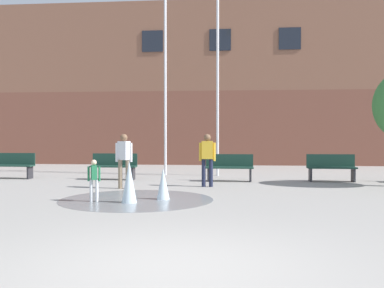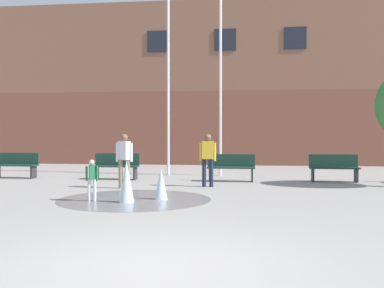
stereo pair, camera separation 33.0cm
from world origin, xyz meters
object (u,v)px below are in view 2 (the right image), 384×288
at_px(adult_near_bench, 124,156).
at_px(flagpole_left, 169,54).
at_px(park_bench_far_left, 16,165).
at_px(child_running, 92,177).
at_px(park_bench_center, 334,167).
at_px(teen_by_trashcan, 208,156).
at_px(park_bench_left_of_flagpoles, 116,166).
at_px(park_bench_under_left_flagpole, 231,167).
at_px(flagpole_right, 221,54).

xyz_separation_m(adult_near_bench, flagpole_left, (0.56, 4.39, 3.76)).
height_order(park_bench_far_left, child_running, child_running).
relative_size(park_bench_center, flagpole_left, 0.18).
bearing_deg(park_bench_far_left, teen_by_trashcan, -14.90).
distance_m(park_bench_far_left, park_bench_center, 11.18).
bearing_deg(adult_near_bench, park_bench_left_of_flagpoles, -37.34).
distance_m(park_bench_center, child_running, 8.33).
bearing_deg(teen_by_trashcan, park_bench_under_left_flagpole, 67.08).
bearing_deg(child_running, park_bench_left_of_flagpoles, 165.66).
height_order(child_running, flagpole_left, flagpole_left).
distance_m(teen_by_trashcan, flagpole_left, 5.58).
relative_size(park_bench_under_left_flagpole, adult_near_bench, 1.01).
bearing_deg(flagpole_right, flagpole_left, 180.00).
bearing_deg(park_bench_left_of_flagpoles, park_bench_far_left, 179.38).
distance_m(park_bench_left_of_flagpoles, flagpole_right, 5.78).
relative_size(park_bench_left_of_flagpoles, adult_near_bench, 1.01).
height_order(park_bench_far_left, adult_near_bench, adult_near_bench).
bearing_deg(adult_near_bench, child_running, 119.73).
height_order(adult_near_bench, flagpole_left, flagpole_left).
height_order(park_bench_far_left, park_bench_left_of_flagpoles, same).
bearing_deg(flagpole_left, teen_by_trashcan, -63.78).
bearing_deg(flagpole_right, child_running, -110.86).
bearing_deg(flagpole_left, park_bench_left_of_flagpoles, -130.27).
xyz_separation_m(park_bench_far_left, park_bench_left_of_flagpoles, (3.75, -0.04, 0.00)).
distance_m(park_bench_under_left_flagpole, teen_by_trashcan, 1.85).
bearing_deg(park_bench_center, adult_near_bench, -157.72).
height_order(park_bench_far_left, park_bench_center, same).
height_order(park_bench_under_left_flagpole, teen_by_trashcan, teen_by_trashcan).
distance_m(child_running, flagpole_right, 8.48).
bearing_deg(flagpole_right, park_bench_under_left_flagpole, -77.47).
distance_m(park_bench_center, adult_near_bench, 6.97).
xyz_separation_m(park_bench_under_left_flagpole, flagpole_left, (-2.47, 2.02, 4.22)).
distance_m(adult_near_bench, flagpole_right, 6.29).
bearing_deg(teen_by_trashcan, flagpole_right, 85.12).
distance_m(child_running, teen_by_trashcan, 4.10).
relative_size(park_bench_far_left, park_bench_under_left_flagpole, 1.00).
bearing_deg(child_running, park_bench_far_left, -162.42).
distance_m(park_bench_left_of_flagpoles, flagpole_left, 4.86).
relative_size(park_bench_left_of_flagpoles, flagpole_left, 0.18).
bearing_deg(park_bench_far_left, adult_near_bench, -28.65).
bearing_deg(park_bench_far_left, flagpole_left, 18.75).
bearing_deg(flagpole_right, park_bench_far_left, -166.18).
distance_m(park_bench_left_of_flagpoles, park_bench_under_left_flagpole, 4.03).
xyz_separation_m(park_bench_under_left_flagpole, park_bench_center, (3.41, 0.27, 0.00)).
relative_size(adult_near_bench, teen_by_trashcan, 1.00).
bearing_deg(adult_near_bench, park_bench_under_left_flagpole, -110.65).
distance_m(park_bench_left_of_flagpoles, child_running, 5.20).
bearing_deg(flagpole_left, park_bench_center, -16.64).
bearing_deg(adult_near_bench, park_bench_center, -126.40).
xyz_separation_m(park_bench_far_left, park_bench_center, (11.18, 0.05, 0.00)).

